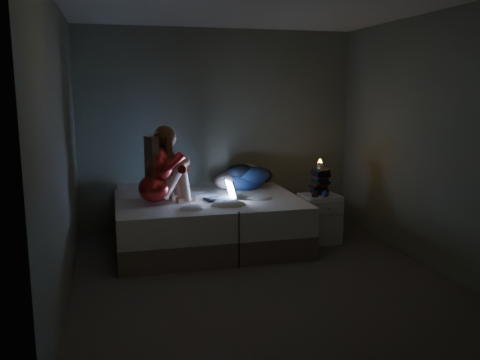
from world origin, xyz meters
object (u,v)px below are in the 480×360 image
object	(u,v)px
laptop	(220,190)
candle	(320,166)
phone	(315,196)
woman	(154,166)
nightstand	(319,218)
bed	(208,222)

from	to	relation	value
laptop	candle	size ratio (longest dim) A/B	4.22
candle	phone	bearing A→B (deg)	-133.08
woman	nightstand	bearing A→B (deg)	-17.96
bed	phone	xyz separation A→B (m)	(1.24, -0.21, 0.30)
laptop	candle	distance (m)	1.26
candle	phone	xyz separation A→B (m)	(-0.11, -0.12, -0.33)
phone	bed	bearing A→B (deg)	-167.96
nightstand	woman	bearing A→B (deg)	177.03
bed	phone	world-z (taller)	phone
phone	laptop	bearing A→B (deg)	-163.47
bed	nightstand	size ratio (longest dim) A/B	3.62
woman	candle	xyz separation A→B (m)	(1.99, 0.08, -0.10)
bed	woman	xyz separation A→B (m)	(-0.63, -0.18, 0.73)
woman	candle	distance (m)	1.99
laptop	nightstand	size ratio (longest dim) A/B	0.58
woman	phone	world-z (taller)	woman
laptop	phone	bearing A→B (deg)	-13.71
nightstand	candle	size ratio (longest dim) A/B	7.31
woman	phone	xyz separation A→B (m)	(1.87, -0.04, -0.43)
phone	candle	bearing A→B (deg)	68.66
woman	nightstand	size ratio (longest dim) A/B	1.49
bed	candle	size ratio (longest dim) A/B	26.46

